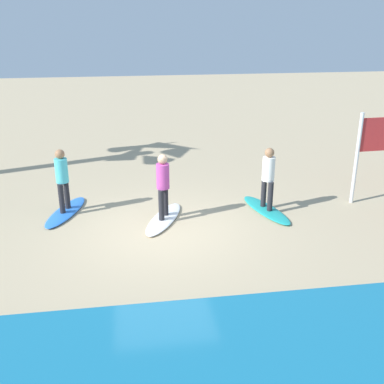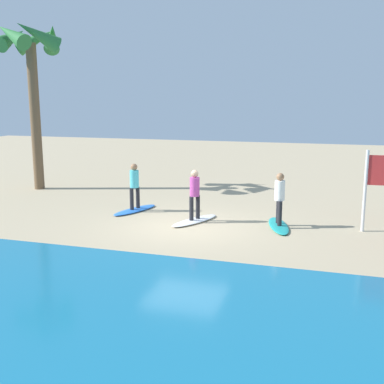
{
  "view_description": "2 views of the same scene",
  "coord_description": "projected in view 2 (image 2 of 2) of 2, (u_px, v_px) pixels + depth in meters",
  "views": [
    {
      "loc": [
        0.78,
        10.1,
        4.89
      ],
      "look_at": [
        -0.82,
        -0.53,
        0.76
      ],
      "focal_mm": 43.68,
      "sensor_mm": 36.0,
      "label": 1
    },
    {
      "loc": [
        -4.41,
        13.78,
        4.0
      ],
      "look_at": [
        -0.37,
        0.5,
        1.23
      ],
      "focal_mm": 44.1,
      "sensor_mm": 36.0,
      "label": 2
    }
  ],
  "objects": [
    {
      "name": "surfboard_blue",
      "position": [
        135.0,
        210.0,
        17.0
      ],
      "size": [
        1.21,
        2.17,
        0.09
      ],
      "primitive_type": "ellipsoid",
      "rotation": [
        0.0,
        0.0,
        1.24
      ],
      "color": "blue",
      "rests_on": "ground"
    },
    {
      "name": "surfer_blue",
      "position": [
        134.0,
        183.0,
        16.8
      ],
      "size": [
        0.32,
        0.44,
        1.64
      ],
      "color": "#232328",
      "rests_on": "surfboard_blue"
    },
    {
      "name": "surfboard_white",
      "position": [
        195.0,
        221.0,
        15.52
      ],
      "size": [
        1.38,
        2.14,
        0.09
      ],
      "primitive_type": "ellipsoid",
      "rotation": [
        0.0,
        0.0,
        1.14
      ],
      "color": "white",
      "rests_on": "ground"
    },
    {
      "name": "surfer_white",
      "position": [
        195.0,
        191.0,
        15.32
      ],
      "size": [
        0.32,
        0.43,
        1.64
      ],
      "color": "#232328",
      "rests_on": "surfboard_white"
    },
    {
      "name": "surfboard_teal",
      "position": [
        278.0,
        226.0,
        14.9
      ],
      "size": [
        1.08,
        2.17,
        0.09
      ],
      "primitive_type": "ellipsoid",
      "rotation": [
        0.0,
        0.0,
        1.83
      ],
      "color": "teal",
      "rests_on": "ground"
    },
    {
      "name": "surfer_teal",
      "position": [
        280.0,
        195.0,
        14.71
      ],
      "size": [
        0.32,
        0.45,
        1.64
      ],
      "color": "#232328",
      "rests_on": "surfboard_teal"
    },
    {
      "name": "ground_plane",
      "position": [
        186.0,
        226.0,
        14.97
      ],
      "size": [
        60.0,
        60.0,
        0.0
      ],
      "primitive_type": "plane",
      "color": "tan"
    },
    {
      "name": "palm_tree",
      "position": [
        31.0,
        55.0,
        20.11
      ],
      "size": [
        2.88,
        3.03,
        7.26
      ],
      "color": "brown",
      "rests_on": "ground"
    }
  ]
}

